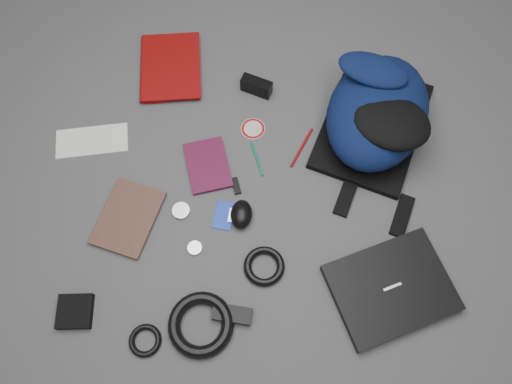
# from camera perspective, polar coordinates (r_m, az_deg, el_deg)

# --- Properties ---
(ground) EXTENTS (4.00, 4.00, 0.00)m
(ground) POSITION_cam_1_polar(r_m,az_deg,el_deg) (1.56, 0.00, -0.28)
(ground) COLOR #4F4F51
(ground) RESTS_ON ground
(backpack) EXTENTS (0.46, 0.56, 0.20)m
(backpack) POSITION_cam_1_polar(r_m,az_deg,el_deg) (1.63, 13.73, 8.90)
(backpack) COLOR black
(backpack) RESTS_ON ground
(laptop) EXTENTS (0.41, 0.37, 0.03)m
(laptop) POSITION_cam_1_polar(r_m,az_deg,el_deg) (1.51, 15.17, -10.54)
(laptop) COLOR black
(laptop) RESTS_ON ground
(textbook_red) EXTENTS (0.24, 0.30, 0.03)m
(textbook_red) POSITION_cam_1_polar(r_m,az_deg,el_deg) (1.83, -13.07, 13.52)
(textbook_red) COLOR #730607
(textbook_red) RESTS_ON ground
(comic_book) EXTENTS (0.22, 0.26, 0.02)m
(comic_book) POSITION_cam_1_polar(r_m,az_deg,el_deg) (1.61, -17.04, -1.95)
(comic_book) COLOR #AD540C
(comic_book) RESTS_ON ground
(envelope) EXTENTS (0.25, 0.15, 0.00)m
(envelope) POSITION_cam_1_polar(r_m,az_deg,el_deg) (1.73, -18.23, 5.59)
(envelope) COLOR white
(envelope) RESTS_ON ground
(dvd_case) EXTENTS (0.18, 0.21, 0.01)m
(dvd_case) POSITION_cam_1_polar(r_m,az_deg,el_deg) (1.61, -5.53, 3.05)
(dvd_case) COLOR #450D27
(dvd_case) RESTS_ON ground
(compact_camera) EXTENTS (0.11, 0.07, 0.06)m
(compact_camera) POSITION_cam_1_polar(r_m,az_deg,el_deg) (1.72, 0.06, 12.00)
(compact_camera) COLOR black
(compact_camera) RESTS_ON ground
(sticker_disc) EXTENTS (0.10, 0.10, 0.00)m
(sticker_disc) POSITION_cam_1_polar(r_m,az_deg,el_deg) (1.67, -0.35, 7.24)
(sticker_disc) COLOR silver
(sticker_disc) RESTS_ON ground
(pen_teal) EXTENTS (0.05, 0.12, 0.01)m
(pen_teal) POSITION_cam_1_polar(r_m,az_deg,el_deg) (1.61, 0.10, 3.83)
(pen_teal) COLOR #0C7261
(pen_teal) RESTS_ON ground
(pen_red) EXTENTS (0.07, 0.15, 0.01)m
(pen_red) POSITION_cam_1_polar(r_m,az_deg,el_deg) (1.64, 5.24, 5.08)
(pen_red) COLOR maroon
(pen_red) RESTS_ON ground
(id_badge) EXTENTS (0.07, 0.10, 0.00)m
(id_badge) POSITION_cam_1_polar(r_m,az_deg,el_deg) (1.54, -3.70, -2.67)
(id_badge) COLOR blue
(id_badge) RESTS_ON ground
(usb_black) EXTENTS (0.04, 0.06, 0.01)m
(usb_black) POSITION_cam_1_polar(r_m,az_deg,el_deg) (1.57, -2.29, 0.71)
(usb_black) COLOR black
(usb_black) RESTS_ON ground
(usb_silver) EXTENTS (0.02, 0.05, 0.01)m
(usb_silver) POSITION_cam_1_polar(r_m,az_deg,el_deg) (1.54, -2.80, -2.69)
(usb_silver) COLOR #B1B1B4
(usb_silver) RESTS_ON ground
(mouse) EXTENTS (0.07, 0.09, 0.05)m
(mouse) POSITION_cam_1_polar(r_m,az_deg,el_deg) (1.51, -1.69, -2.56)
(mouse) COLOR black
(mouse) RESTS_ON ground
(headphone_left) EXTENTS (0.07, 0.07, 0.01)m
(headphone_left) POSITION_cam_1_polar(r_m,az_deg,el_deg) (1.55, -8.56, -2.14)
(headphone_left) COLOR #B5B4B7
(headphone_left) RESTS_ON ground
(headphone_right) EXTENTS (0.06, 0.06, 0.01)m
(headphone_right) POSITION_cam_1_polar(r_m,az_deg,el_deg) (1.51, -7.00, -6.37)
(headphone_right) COLOR silver
(headphone_right) RESTS_ON ground
(cable_coil) EXTENTS (0.13, 0.13, 0.02)m
(cable_coil) POSITION_cam_1_polar(r_m,az_deg,el_deg) (1.48, 0.94, -8.47)
(cable_coil) COLOR black
(cable_coil) RESTS_ON ground
(power_brick) EXTENTS (0.11, 0.06, 0.03)m
(power_brick) POSITION_cam_1_polar(r_m,az_deg,el_deg) (1.45, -2.75, -13.77)
(power_brick) COLOR black
(power_brick) RESTS_ON ground
(power_cord_coil) EXTENTS (0.23, 0.23, 0.04)m
(power_cord_coil) POSITION_cam_1_polar(r_m,az_deg,el_deg) (1.45, -6.32, -14.82)
(power_cord_coil) COLOR black
(power_cord_coil) RESTS_ON ground
(pouch) EXTENTS (0.10, 0.10, 0.03)m
(pouch) POSITION_cam_1_polar(r_m,az_deg,el_deg) (1.54, -19.99, -12.71)
(pouch) COLOR black
(pouch) RESTS_ON ground
(earbud_coil) EXTENTS (0.11, 0.11, 0.02)m
(earbud_coil) POSITION_cam_1_polar(r_m,az_deg,el_deg) (1.48, -12.55, -16.24)
(earbud_coil) COLOR black
(earbud_coil) RESTS_ON ground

